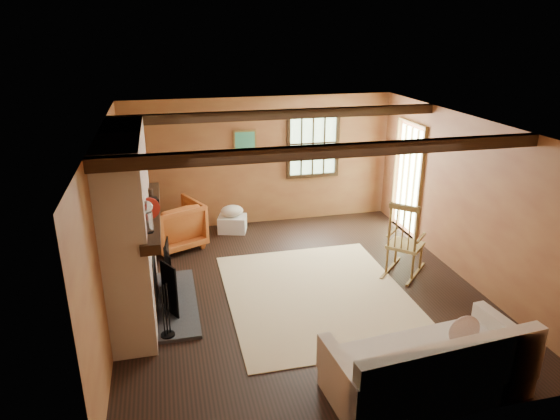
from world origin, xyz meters
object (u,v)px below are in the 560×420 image
object	(u,v)px
sofa	(430,370)
laundry_basket	(232,224)
rocking_chair	(405,244)
fireplace	(132,233)
armchair	(174,225)

from	to	relation	value
sofa	laundry_basket	xyz separation A→B (m)	(-1.34, 4.79, -0.15)
rocking_chair	sofa	bearing A→B (deg)	114.02
rocking_chair	sofa	distance (m)	2.73
fireplace	rocking_chair	xyz separation A→B (m)	(3.90, 0.13, -0.61)
rocking_chair	sofa	size ratio (longest dim) A/B	0.55
sofa	fireplace	bearing A→B (deg)	135.47
fireplace	sofa	xyz separation A→B (m)	(2.94, -2.41, -0.81)
laundry_basket	rocking_chair	bearing A→B (deg)	-44.32
laundry_basket	sofa	bearing A→B (deg)	-74.41
fireplace	armchair	world-z (taller)	fireplace
sofa	laundry_basket	size ratio (longest dim) A/B	4.27
fireplace	armchair	size ratio (longest dim) A/B	2.70
laundry_basket	armchair	distance (m)	1.18
sofa	laundry_basket	bearing A→B (deg)	100.38
sofa	armchair	bearing A→B (deg)	113.72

